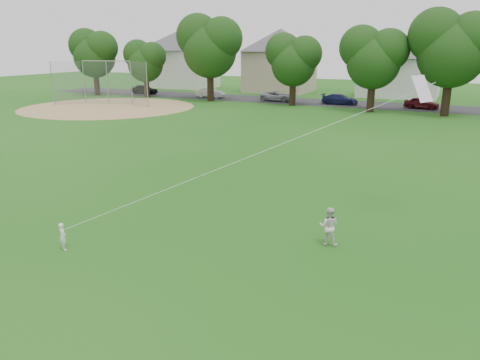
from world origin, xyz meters
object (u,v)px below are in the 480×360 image
at_px(kite, 252,156).
at_px(baseball_backstop, 105,83).
at_px(toddler, 63,236).
at_px(older_boy, 329,226).

relative_size(kite, baseball_backstop, 1.29).
xyz_separation_m(toddler, baseball_backstop, (-24.56, 30.26, 1.87)).
relative_size(toddler, kite, 0.07).
distance_m(older_boy, kite, 3.44).
bearing_deg(toddler, kite, -117.46).
height_order(toddler, kite, kite).
xyz_separation_m(kite, baseball_backstop, (-29.37, 26.25, -0.41)).
bearing_deg(kite, baseball_backstop, 138.21).
height_order(toddler, baseball_backstop, baseball_backstop).
relative_size(toddler, baseball_backstop, 0.09).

